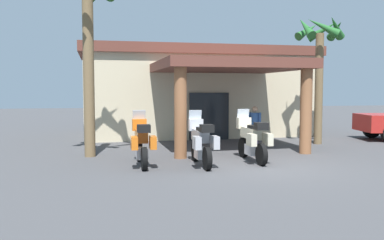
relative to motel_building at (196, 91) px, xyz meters
name	(u,v)px	position (x,y,z in m)	size (l,w,h in m)	color
ground_plane	(263,166)	(0.06, -9.17, -2.18)	(80.00, 80.00, 0.00)	#424244
motel_building	(196,91)	(0.00, 0.00, 0.00)	(11.39, 11.03, 4.26)	beige
motorcycle_orange	(142,142)	(-3.43, -8.40, -1.49)	(0.70, 2.21, 1.61)	black
motorcycle_silver	(201,142)	(-1.70, -8.74, -1.49)	(0.70, 2.21, 1.61)	black
motorcycle_cream	(252,139)	(0.03, -8.36, -1.49)	(0.71, 2.21, 1.61)	black
pedestrian	(255,124)	(1.08, -5.68, -1.26)	(0.37, 0.43, 1.62)	#3F334C
palm_tree_near_portico	(321,49)	(4.16, -4.89, 1.72)	(1.96, 2.09, 5.29)	brown
palm_tree_roadside	(87,9)	(-4.99, -6.34, 2.71)	(2.78, 2.80, 6.40)	brown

